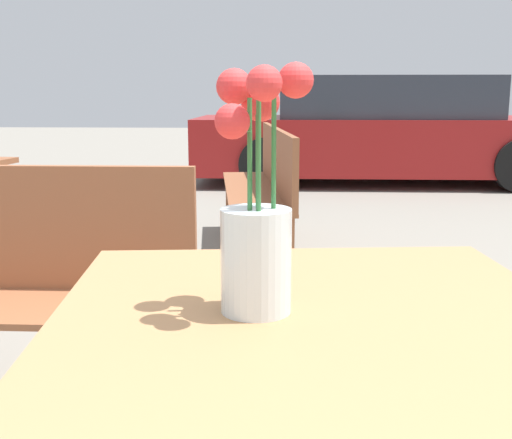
% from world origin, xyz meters
% --- Properties ---
extents(table_front, '(0.87, 0.97, 0.75)m').
position_xyz_m(table_front, '(0.00, 0.00, 0.64)').
color(table_front, '#9E7047').
rests_on(table_front, ground_plane).
extents(flower_vase, '(0.14, 0.15, 0.36)m').
position_xyz_m(flower_vase, '(-0.09, 0.05, 0.88)').
color(flower_vase, silver).
rests_on(flower_vase, table_front).
extents(bench_far, '(0.59, 1.93, 0.85)m').
position_xyz_m(bench_far, '(-0.21, 3.37, 0.47)').
color(bench_far, brown).
rests_on(bench_far, ground_plane).
extents(parked_car, '(4.55, 1.91, 1.28)m').
position_xyz_m(parked_car, '(1.09, 7.18, 0.61)').
color(parked_car, maroon).
rests_on(parked_car, ground_plane).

